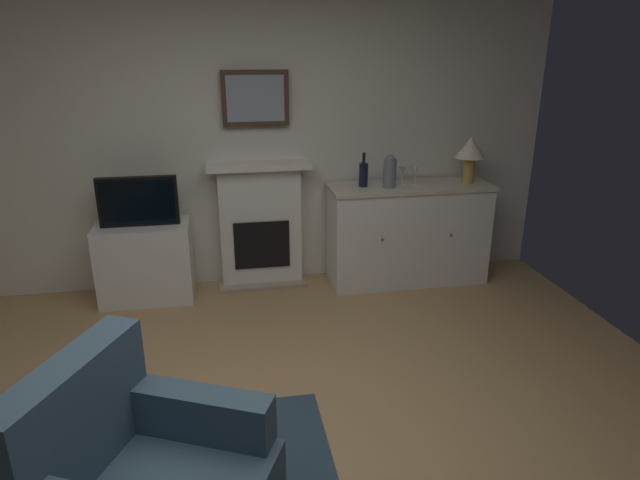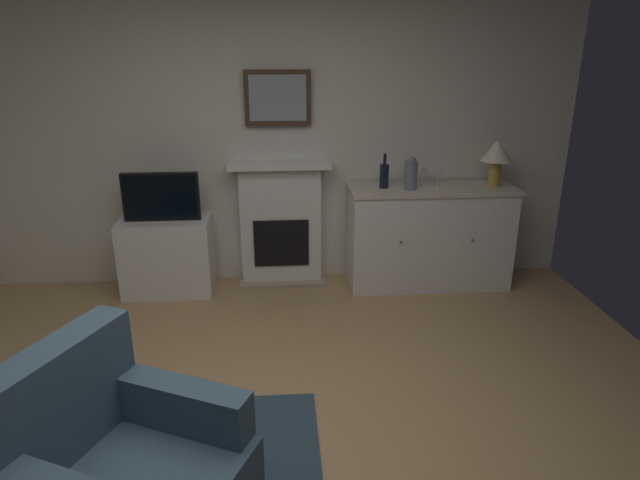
{
  "view_description": "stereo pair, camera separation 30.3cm",
  "coord_description": "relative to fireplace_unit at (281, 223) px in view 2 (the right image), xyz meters",
  "views": [
    {
      "loc": [
        -0.22,
        -2.25,
        2.05
      ],
      "look_at": [
        0.3,
        0.63,
        1.0
      ],
      "focal_mm": 31.01,
      "sensor_mm": 36.0,
      "label": 1
    },
    {
      "loc": [
        0.08,
        -2.29,
        2.05
      ],
      "look_at": [
        0.3,
        0.63,
        1.0
      ],
      "focal_mm": 31.01,
      "sensor_mm": 36.0,
      "label": 2
    }
  ],
  "objects": [
    {
      "name": "armchair",
      "position": [
        -0.69,
        -2.8,
        -0.17
      ],
      "size": [
        1.06,
        1.03,
        0.92
      ],
      "color": "#3F596B",
      "rests_on": "ground_plane"
    },
    {
      "name": "wall_rear",
      "position": [
        -0.09,
        0.13,
        0.91
      ],
      "size": [
        5.34,
        0.06,
        2.91
      ],
      "primitive_type": "cube",
      "color": "silver",
      "rests_on": "ground_plane"
    },
    {
      "name": "tv_cabinet",
      "position": [
        -0.97,
        -0.16,
        -0.22
      ],
      "size": [
        0.75,
        0.42,
        0.66
      ],
      "color": "white",
      "rests_on": "ground_plane"
    },
    {
      "name": "wine_glass_center",
      "position": [
        1.33,
        -0.17,
        0.46
      ],
      "size": [
        0.07,
        0.07,
        0.16
      ],
      "color": "silver",
      "rests_on": "sideboard_cabinet"
    },
    {
      "name": "fireplace_unit",
      "position": [
        0.0,
        0.0,
        0.0
      ],
      "size": [
        0.87,
        0.3,
        1.1
      ],
      "color": "white",
      "rests_on": "ground_plane"
    },
    {
      "name": "tv_set",
      "position": [
        -0.97,
        -0.19,
        0.31
      ],
      "size": [
        0.62,
        0.07,
        0.4
      ],
      "color": "black",
      "rests_on": "tv_cabinet"
    },
    {
      "name": "sideboard_cabinet",
      "position": [
        1.29,
        -0.18,
        -0.1
      ],
      "size": [
        1.41,
        0.49,
        0.89
      ],
      "color": "white",
      "rests_on": "ground_plane"
    },
    {
      "name": "wine_glass_left",
      "position": [
        1.22,
        -0.15,
        0.46
      ],
      "size": [
        0.07,
        0.07,
        0.16
      ],
      "color": "silver",
      "rests_on": "sideboard_cabinet"
    },
    {
      "name": "table_lamp",
      "position": [
        1.82,
        -0.18,
        0.62
      ],
      "size": [
        0.26,
        0.26,
        0.4
      ],
      "color": "#B79338",
      "rests_on": "sideboard_cabinet"
    },
    {
      "name": "framed_picture",
      "position": [
        0.0,
        0.05,
        1.07
      ],
      "size": [
        0.55,
        0.04,
        0.45
      ],
      "color": "#473323"
    },
    {
      "name": "wine_bottle",
      "position": [
        0.88,
        -0.15,
        0.45
      ],
      "size": [
        0.08,
        0.08,
        0.29
      ],
      "color": "black",
      "rests_on": "sideboard_cabinet"
    },
    {
      "name": "vase_decorative",
      "position": [
        1.08,
        -0.23,
        0.48
      ],
      "size": [
        0.11,
        0.11,
        0.28
      ],
      "color": "slate",
      "rests_on": "sideboard_cabinet"
    },
    {
      "name": "ground_plane",
      "position": [
        -0.09,
        -2.36,
        -0.6
      ],
      "size": [
        5.34,
        5.04,
        0.1
      ],
      "primitive_type": "cube",
      "color": "tan",
      "rests_on": "ground"
    }
  ]
}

